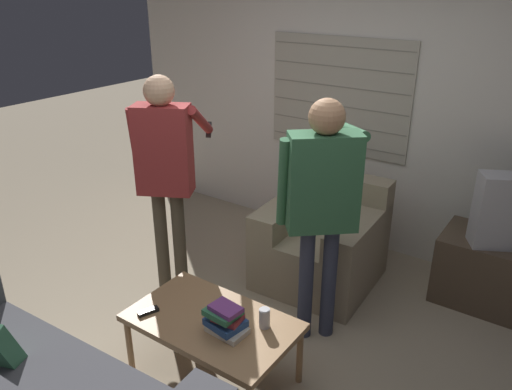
% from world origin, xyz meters
% --- Properties ---
extents(ground_plane, '(16.00, 16.00, 0.00)m').
position_xyz_m(ground_plane, '(0.00, 0.00, 0.00)').
color(ground_plane, gray).
extents(wall_back, '(5.20, 0.08, 2.55)m').
position_xyz_m(wall_back, '(-0.01, 2.03, 1.28)').
color(wall_back, silver).
rests_on(wall_back, ground_plane).
extents(armchair_beige, '(0.91, 0.92, 0.85)m').
position_xyz_m(armchair_beige, '(0.05, 1.21, 0.34)').
color(armchair_beige, gray).
rests_on(armchair_beige, ground_plane).
extents(coffee_table, '(1.02, 0.61, 0.43)m').
position_xyz_m(coffee_table, '(0.04, -0.19, 0.39)').
color(coffee_table, '#9E754C').
rests_on(coffee_table, ground_plane).
extents(person_left_standing, '(0.52, 0.81, 1.74)m').
position_xyz_m(person_left_standing, '(-0.84, 0.37, 1.10)').
color(person_left_standing, '#4C4233').
rests_on(person_left_standing, ground_plane).
extents(person_right_standing, '(0.53, 0.86, 1.69)m').
position_xyz_m(person_right_standing, '(0.36, 0.55, 1.09)').
color(person_right_standing, '#33384C').
rests_on(person_right_standing, ground_plane).
extents(book_stack, '(0.25, 0.21, 0.18)m').
position_xyz_m(book_stack, '(0.17, -0.23, 0.52)').
color(book_stack, beige).
rests_on(book_stack, coffee_table).
extents(soda_can, '(0.07, 0.07, 0.13)m').
position_xyz_m(soda_can, '(0.34, -0.06, 0.50)').
color(soda_can, silver).
rests_on(soda_can, coffee_table).
extents(spare_remote, '(0.09, 0.14, 0.02)m').
position_xyz_m(spare_remote, '(-0.33, -0.37, 0.45)').
color(spare_remote, black).
rests_on(spare_remote, coffee_table).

